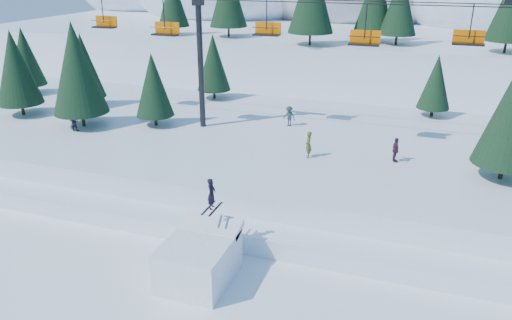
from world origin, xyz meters
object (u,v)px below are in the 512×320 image
(banner_far, at_px, (405,260))
(chairlift, at_px, (335,47))
(jump_kicker, at_px, (199,258))
(banner_near, at_px, (407,273))

(banner_far, bearing_deg, chairlift, 118.65)
(jump_kicker, xyz_separation_m, banner_near, (9.77, 3.00, -0.64))
(banner_near, bearing_deg, chairlift, 116.88)
(jump_kicker, height_order, banner_near, jump_kicker)
(jump_kicker, bearing_deg, chairlift, 78.22)
(chairlift, height_order, banner_far, chairlift)
(jump_kicker, xyz_separation_m, chairlift, (3.29, 15.77, 8.15))
(banner_near, height_order, banner_far, same)
(chairlift, xyz_separation_m, banner_far, (6.34, -11.60, -8.78))
(jump_kicker, relative_size, banner_near, 1.71)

